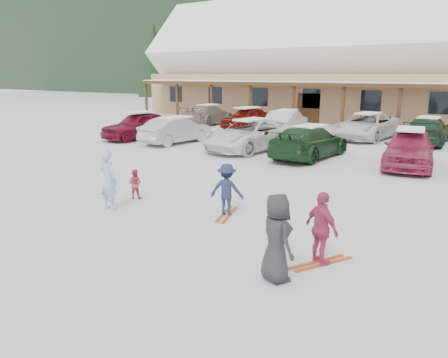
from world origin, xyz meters
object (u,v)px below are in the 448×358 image
Objects in this scene: parked_car_8 at (247,118)px; parked_car_4 at (409,148)px; toddler_red at (135,184)px; parked_car_11 at (427,131)px; parked_car_0 at (139,126)px; parked_car_7 at (208,115)px; adult_skier at (108,180)px; child_magenta at (322,229)px; parked_car_10 at (367,126)px; parked_car_1 at (176,130)px; bystander_dark at (277,238)px; parked_car_3 at (309,142)px; parked_car_9 at (286,122)px; day_lodge at (312,70)px; parked_car_2 at (251,135)px; child_navy at (227,190)px.

parked_car_4 is at bearing -22.68° from parked_car_8.
parked_car_11 is at bearing -131.14° from toddler_red.
parked_car_7 is (-1.01, 7.93, -0.04)m from parked_car_0.
adult_skier is 18.68m from parked_car_8.
parked_car_4 is at bearing -58.92° from child_magenta.
child_magenta is at bearing 127.22° from parked_car_7.
child_magenta is 17.41m from parked_car_11.
parked_car_10 is 3.17m from parked_car_11.
child_magenta reaches higher than parked_car_11.
parked_car_1 is 10.80m from parked_car_10.
bystander_dark is (5.70, -1.18, -0.03)m from adult_skier.
parked_car_9 is (-4.33, 6.48, 0.02)m from parked_car_3.
parked_car_7 is at bearing -59.89° from parked_car_1.
parked_car_1 is 0.80× the size of parked_car_10.
parked_car_4 is at bearing 135.00° from parked_car_9.
parked_car_4 is at bearing 9.35° from parked_car_0.
day_lodge is 6.04× the size of parked_car_11.
toddler_red is 0.20× the size of parked_car_4.
parked_car_2 reaches higher than parked_car_1.
parked_car_10 reaches higher than parked_car_1.
parked_car_0 is at bearing 172.10° from parked_car_4.
day_lodge reaches higher than child_navy.
bystander_dark is at bearing -98.41° from parked_car_4.
parked_car_9 is at bearing 164.41° from parked_car_7.
parked_car_4 reaches higher than parked_car_8.
parked_car_1 is at bearing 55.14° from parked_car_9.
parked_car_7 is (-3.53, -10.24, -3.22)m from day_lodge.
parked_car_0 is 10.32m from parked_car_3.
parked_car_3 is 7.99m from parked_car_11.
parked_car_8 is at bearing -175.83° from parked_car_10.
parked_car_8 is (-11.80, 7.09, -0.06)m from parked_car_4.
parked_car_11 is (7.89, 0.68, -0.03)m from parked_car_9.
parked_car_4 is at bearing 149.65° from parked_car_7.
adult_skier is at bearing 7.76° from child_navy.
parked_car_1 is at bearing -89.17° from day_lodge.
parked_car_10 is at bearing 179.74° from parked_car_9.
parked_car_0 is 0.90× the size of parked_car_7.
parked_car_9 is at bearing -87.28° from child_navy.
toddler_red is 0.17× the size of parked_car_2.
child_magenta is 0.35× the size of parked_car_1.
adult_skier is at bearing 85.05° from parked_car_3.
adult_skier is 10.23m from parked_car_3.
day_lodge is 32.80× the size of toddler_red.
adult_skier is 0.37× the size of parked_car_4.
day_lodge is at bearing -100.39° from toddler_red.
child_navy is 18.60m from parked_car_8.
parked_car_3 reaches higher than toddler_red.
toddler_red is at bearing -14.16° from child_navy.
toddler_red is 0.65× the size of child_navy.
parked_car_7 is at bearing -5.15° from parked_car_11.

